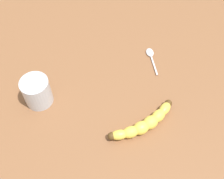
% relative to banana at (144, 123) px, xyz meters
% --- Properties ---
extents(wooden_tabletop, '(1.20, 1.20, 0.03)m').
position_rel_banana_xyz_m(wooden_tabletop, '(0.12, -0.04, -0.03)').
color(wooden_tabletop, brown).
rests_on(wooden_tabletop, ground).
extents(banana, '(0.19, 0.10, 0.04)m').
position_rel_banana_xyz_m(banana, '(0.00, 0.00, 0.00)').
color(banana, '#EFD24B').
rests_on(banana, wooden_tabletop).
extents(smoothie_glass, '(0.08, 0.08, 0.09)m').
position_rel_banana_xyz_m(smoothie_glass, '(0.28, -0.13, 0.02)').
color(smoothie_glass, silver).
rests_on(smoothie_glass, wooden_tabletop).
extents(teaspoon, '(0.02, 0.11, 0.01)m').
position_rel_banana_xyz_m(teaspoon, '(-0.08, -0.25, -0.01)').
color(teaspoon, silver).
rests_on(teaspoon, wooden_tabletop).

